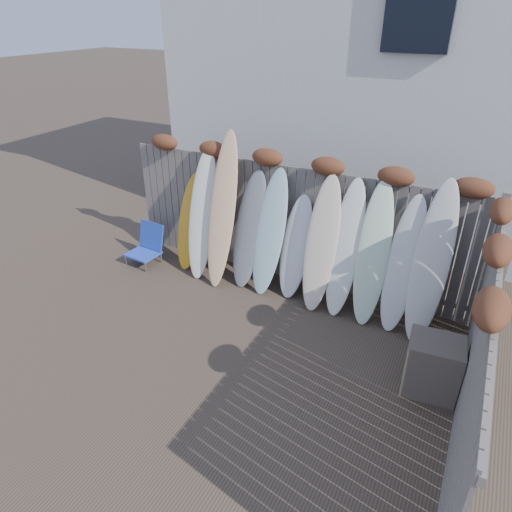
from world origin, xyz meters
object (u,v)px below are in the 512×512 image
at_px(lattice_panel, 486,329).
at_px(beach_chair, 147,245).
at_px(wooden_crate, 433,366).
at_px(surfboard_0, 190,222).

bearing_deg(lattice_panel, beach_chair, 178.27).
relative_size(wooden_crate, surfboard_0, 0.42).
relative_size(lattice_panel, surfboard_0, 1.03).
bearing_deg(surfboard_0, beach_chair, -156.02).
xyz_separation_m(wooden_crate, surfboard_0, (-4.37, 1.28, 0.47)).
bearing_deg(lattice_panel, wooden_crate, -143.41).
height_order(wooden_crate, surfboard_0, surfboard_0).
distance_m(lattice_panel, surfboard_0, 4.94).
height_order(wooden_crate, lattice_panel, lattice_panel).
xyz_separation_m(beach_chair, lattice_panel, (5.63, -0.72, 0.56)).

